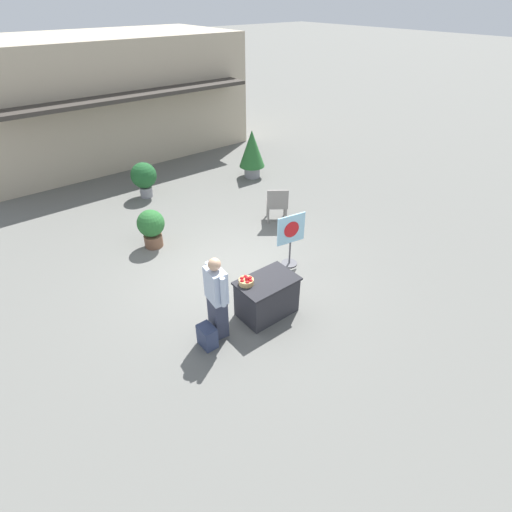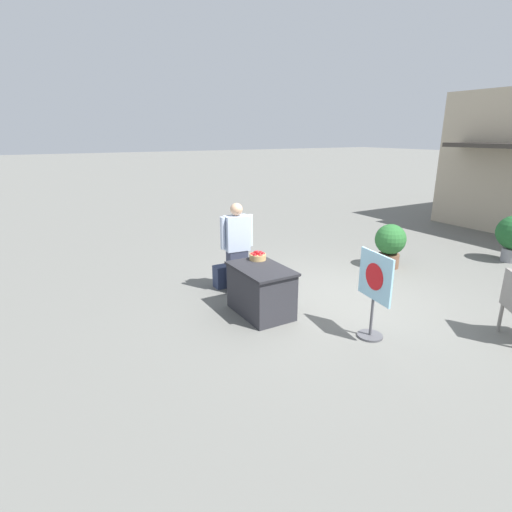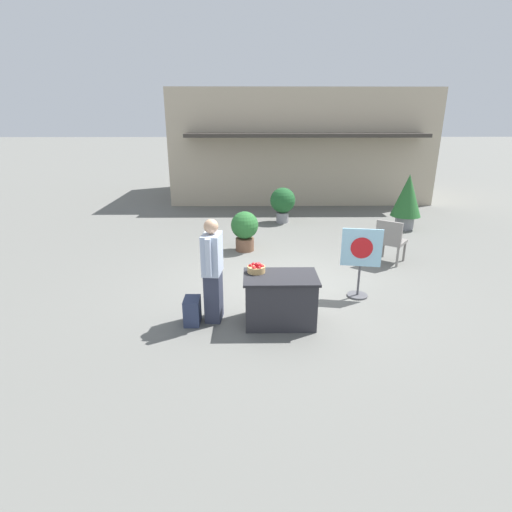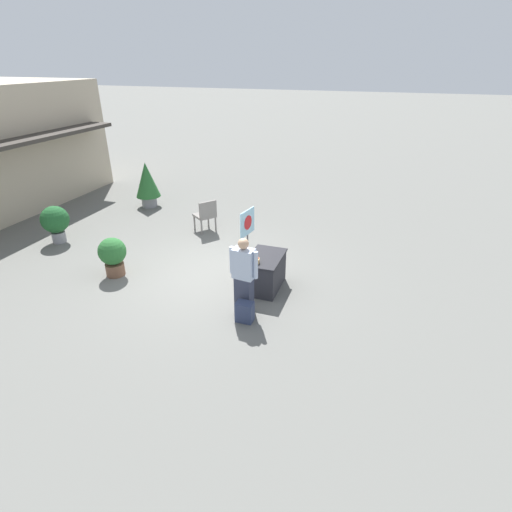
# 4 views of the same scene
# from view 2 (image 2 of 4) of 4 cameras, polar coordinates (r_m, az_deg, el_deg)

# --- Properties ---
(ground_plane) EXTENTS (120.00, 120.00, 0.00)m
(ground_plane) POSITION_cam_2_polar(r_m,az_deg,el_deg) (7.17, 11.29, -6.10)
(ground_plane) COLOR slate
(display_table) EXTENTS (1.12, 0.73, 0.78)m
(display_table) POSITION_cam_2_polar(r_m,az_deg,el_deg) (6.37, 0.72, -4.94)
(display_table) COLOR #2D2D33
(display_table) RESTS_ON ground_plane
(apple_basket) EXTENTS (0.28, 0.28, 0.16)m
(apple_basket) POSITION_cam_2_polar(r_m,az_deg,el_deg) (6.59, 0.24, 0.00)
(apple_basket) COLOR tan
(apple_basket) RESTS_ON display_table
(person_visitor) EXTENTS (0.31, 0.61, 1.63)m
(person_visitor) POSITION_cam_2_polar(r_m,az_deg,el_deg) (7.14, -2.74, 1.20)
(person_visitor) COLOR #33384C
(person_visitor) RESTS_ON ground_plane
(backpack) EXTENTS (0.24, 0.34, 0.42)m
(backpack) POSITION_cam_2_polar(r_m,az_deg,el_deg) (7.55, -4.69, -2.89)
(backpack) COLOR #2D3856
(backpack) RESTS_ON ground_plane
(poster_board) EXTENTS (0.68, 0.36, 1.25)m
(poster_board) POSITION_cam_2_polar(r_m,az_deg,el_deg) (5.76, 16.51, -4.77)
(poster_board) COLOR #4C4C51
(poster_board) RESTS_ON ground_plane
(potted_plant_far_right) EXTENTS (0.65, 0.65, 0.95)m
(potted_plant_far_right) POSITION_cam_2_polar(r_m,az_deg,el_deg) (9.00, 18.61, 1.77)
(potted_plant_far_right) COLOR brown
(potted_plant_far_right) RESTS_ON ground_plane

